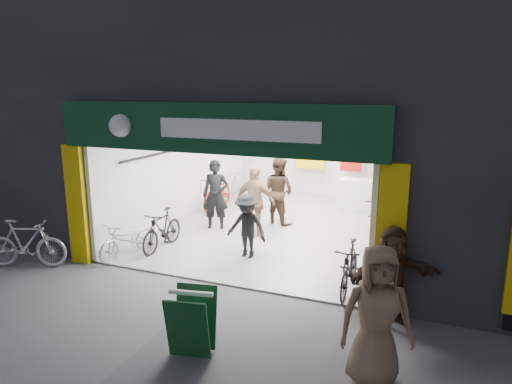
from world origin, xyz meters
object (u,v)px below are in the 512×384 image
Objects in this scene: parked_bike at (26,243)px; pedestrian_near at (376,317)px; bike_left_front at (128,239)px; bike_right_front at (349,268)px; sandwich_board at (192,321)px.

pedestrian_near is at bearing -119.82° from parked_bike.
bike_right_front reaches higher than bike_left_front.
sandwich_board is at bearing -127.67° from parked_bike.
bike_left_front is 6.38m from pedestrian_near.
pedestrian_near reaches higher than parked_bike.
bike_left_front is 0.84× the size of pedestrian_near.
parked_bike is 1.85× the size of sandwich_board.
pedestrian_near is 1.99× the size of sandwich_board.
sandwich_board reaches higher than bike_right_front.
parked_bike is 0.93× the size of pedestrian_near.
bike_right_front is at bearing 9.29° from bike_left_front.
bike_left_front is 5.00m from bike_right_front.
bike_right_front is 1.70× the size of sandwich_board.
parked_bike is (-1.62, -1.30, 0.11)m from bike_left_front.
bike_left_front is at bearing 179.75° from bike_right_front.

